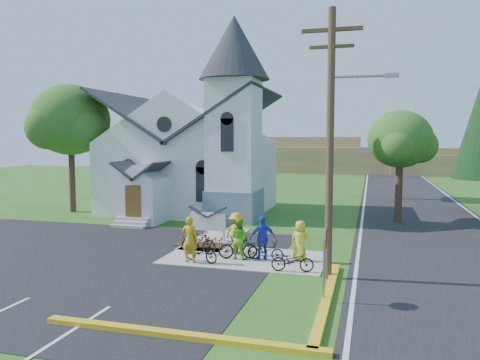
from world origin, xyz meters
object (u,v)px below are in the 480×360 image
(church_sign, at_px, (208,222))
(bike_2, at_px, (266,250))
(utility_pole, at_px, (332,135))
(cyclist_2, at_px, (263,238))
(cyclist_3, at_px, (236,233))
(cyclist_4, at_px, (300,241))
(bike_3, at_px, (238,247))
(stop_sign, at_px, (325,248))
(bike_0, at_px, (201,252))
(bike_4, at_px, (292,261))
(bike_1, at_px, (198,242))
(cyclist_0, at_px, (190,239))
(cyclist_1, at_px, (239,238))

(church_sign, distance_m, bike_2, 4.76)
(utility_pole, distance_m, cyclist_2, 5.65)
(cyclist_3, relative_size, cyclist_4, 1.09)
(bike_3, height_order, cyclist_4, cyclist_4)
(stop_sign, distance_m, bike_0, 6.62)
(cyclist_2, relative_size, bike_4, 1.14)
(bike_1, bearing_deg, cyclist_0, -164.65)
(cyclist_3, height_order, bike_3, cyclist_3)
(stop_sign, distance_m, cyclist_2, 5.55)
(bike_1, bearing_deg, cyclist_1, -92.83)
(cyclist_2, bearing_deg, bike_2, 123.52)
(bike_0, bearing_deg, bike_2, -49.57)
(cyclist_0, distance_m, cyclist_1, 2.15)
(stop_sign, bearing_deg, church_sign, 131.88)
(utility_pole, height_order, cyclist_0, utility_pole)
(bike_0, relative_size, bike_3, 1.00)
(cyclist_4, bearing_deg, bike_4, 101.09)
(stop_sign, bearing_deg, bike_3, 133.59)
(bike_4, bearing_deg, cyclist_1, 53.41)
(cyclist_0, bearing_deg, bike_0, -155.73)
(bike_3, bearing_deg, utility_pole, -129.01)
(cyclist_2, bearing_deg, utility_pole, 124.96)
(utility_pole, bearing_deg, cyclist_4, 124.63)
(utility_pole, relative_size, bike_4, 5.98)
(cyclist_1, xyz_separation_m, cyclist_3, (-0.33, 0.78, 0.05))
(stop_sign, bearing_deg, bike_0, 148.20)
(utility_pole, xyz_separation_m, bike_0, (-5.45, 0.72, -4.90))
(church_sign, relative_size, stop_sign, 0.89)
(cyclist_4, height_order, bike_4, cyclist_4)
(bike_3, bearing_deg, bike_4, -133.76)
(stop_sign, relative_size, bike_4, 1.48)
(bike_2, bearing_deg, cyclist_2, 64.35)
(stop_sign, height_order, cyclist_1, stop_sign)
(cyclist_3, relative_size, bike_4, 1.13)
(cyclist_0, xyz_separation_m, bike_4, (4.41, -0.22, -0.54))
(utility_pole, bearing_deg, bike_0, 172.44)
(utility_pole, height_order, bike_4, utility_pole)
(church_sign, xyz_separation_m, cyclist_2, (3.54, -2.86, -0.03))
(bike_0, xyz_separation_m, cyclist_3, (1.05, 1.76, 0.50))
(utility_pole, relative_size, cyclist_0, 5.09)
(cyclist_0, distance_m, bike_4, 4.45)
(church_sign, height_order, stop_sign, stop_sign)
(stop_sign, relative_size, cyclist_0, 1.26)
(cyclist_2, bearing_deg, bike_1, -28.20)
(bike_0, height_order, cyclist_4, cyclist_4)
(church_sign, bearing_deg, bike_3, -50.75)
(church_sign, relative_size, cyclist_1, 1.23)
(bike_0, bearing_deg, bike_1, 43.71)
(cyclist_0, height_order, cyclist_2, cyclist_0)
(cyclist_1, height_order, bike_1, cyclist_1)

